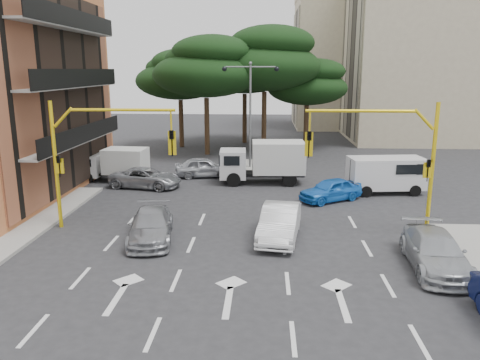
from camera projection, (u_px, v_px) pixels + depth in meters
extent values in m
plane|color=#28282B|center=(237.00, 246.00, 20.06)|extent=(120.00, 120.00, 0.00)
cube|color=gray|center=(250.00, 168.00, 35.59)|extent=(1.40, 6.00, 0.15)
cube|color=black|center=(65.00, 94.00, 27.00)|extent=(0.12, 14.72, 11.20)
cube|color=#B8A98A|center=(450.00, 53.00, 48.00)|extent=(20.00, 12.00, 18.00)
cube|color=black|center=(351.00, 58.00, 48.66)|extent=(0.12, 11.04, 16.20)
cube|color=#B8A98A|center=(358.00, 64.00, 60.27)|extent=(16.00, 12.00, 16.00)
cube|color=black|center=(295.00, 68.00, 60.81)|extent=(0.12, 11.04, 14.20)
cylinder|color=#382616|center=(207.00, 126.00, 41.08)|extent=(0.44, 0.44, 4.95)
ellipsoid|color=black|center=(206.00, 75.00, 40.05)|extent=(9.15, 9.15, 3.87)
ellipsoid|color=black|center=(212.00, 52.00, 39.19)|extent=(6.86, 6.86, 2.86)
ellipsoid|color=black|center=(201.00, 59.00, 40.06)|extent=(6.07, 6.07, 2.64)
cylinder|color=#382616|center=(264.00, 122.00, 42.70)|extent=(0.44, 0.44, 5.40)
ellipsoid|color=black|center=(265.00, 67.00, 41.58)|extent=(9.98, 9.98, 4.22)
ellipsoid|color=black|center=(272.00, 43.00, 40.69)|extent=(7.49, 7.49, 3.12)
ellipsoid|color=black|center=(259.00, 50.00, 41.56)|extent=(6.62, 6.62, 2.88)
cylinder|color=#382616|center=(181.00, 124.00, 45.17)|extent=(0.44, 0.44, 4.50)
ellipsoid|color=black|center=(180.00, 81.00, 44.24)|extent=(8.32, 8.32, 3.52)
ellipsoid|color=black|center=(185.00, 62.00, 43.42)|extent=(6.24, 6.24, 2.60)
ellipsoid|color=black|center=(175.00, 68.00, 44.28)|extent=(5.52, 5.52, 2.40)
cylinder|color=#382616|center=(306.00, 127.00, 44.59)|extent=(0.44, 0.44, 4.05)
ellipsoid|color=black|center=(307.00, 88.00, 43.74)|extent=(7.49, 7.49, 3.17)
ellipsoid|color=black|center=(315.00, 71.00, 42.97)|extent=(5.62, 5.62, 2.34)
ellipsoid|color=black|center=(302.00, 76.00, 43.81)|extent=(4.97, 4.97, 2.16)
cylinder|color=#382616|center=(245.00, 118.00, 47.72)|extent=(0.44, 0.44, 4.95)
ellipsoid|color=black|center=(245.00, 74.00, 46.69)|extent=(9.15, 9.15, 3.87)
ellipsoid|color=black|center=(251.00, 54.00, 45.83)|extent=(6.86, 6.86, 2.86)
ellipsoid|color=black|center=(240.00, 60.00, 46.70)|extent=(6.07, 6.07, 2.64)
cylinder|color=yellow|center=(432.00, 170.00, 20.85)|extent=(0.18, 0.18, 6.00)
cylinder|color=yellow|center=(424.00, 119.00, 20.36)|extent=(0.95, 0.14, 0.95)
cylinder|color=yellow|center=(361.00, 111.00, 20.43)|extent=(4.80, 0.14, 0.14)
cylinder|color=yellow|center=(310.00, 121.00, 20.65)|extent=(0.08, 0.08, 0.90)
imported|color=black|center=(309.00, 145.00, 20.89)|extent=(0.20, 0.24, 1.20)
cube|color=yellow|center=(309.00, 144.00, 20.97)|extent=(0.36, 0.06, 1.10)
imported|color=black|center=(428.00, 171.00, 20.72)|extent=(0.16, 0.20, 1.00)
cube|color=yellow|center=(427.00, 170.00, 20.82)|extent=(0.35, 0.08, 0.70)
cylinder|color=yellow|center=(56.00, 166.00, 21.77)|extent=(0.18, 0.18, 6.00)
cylinder|color=yellow|center=(63.00, 117.00, 21.22)|extent=(0.95, 0.14, 0.95)
cylinder|color=yellow|center=(122.00, 110.00, 20.99)|extent=(4.80, 0.14, 0.14)
cylinder|color=yellow|center=(171.00, 120.00, 20.98)|extent=(0.08, 0.08, 0.90)
imported|color=black|center=(172.00, 143.00, 21.22)|extent=(0.20, 0.24, 1.20)
cube|color=yellow|center=(172.00, 143.00, 21.30)|extent=(0.36, 0.06, 1.10)
imported|color=black|center=(59.00, 166.00, 21.61)|extent=(0.16, 0.20, 1.00)
cube|color=yellow|center=(60.00, 166.00, 21.71)|extent=(0.35, 0.08, 0.70)
cylinder|color=slate|center=(250.00, 117.00, 34.70)|extent=(0.16, 0.16, 7.50)
cylinder|color=slate|center=(238.00, 67.00, 33.91)|extent=(1.80, 0.10, 0.10)
sphere|color=black|center=(224.00, 69.00, 34.00)|extent=(0.36, 0.36, 0.36)
cylinder|color=slate|center=(263.00, 67.00, 33.81)|extent=(1.80, 0.10, 0.10)
sphere|color=black|center=(277.00, 69.00, 33.79)|extent=(0.36, 0.36, 0.36)
sphere|color=slate|center=(250.00, 63.00, 33.80)|extent=(0.24, 0.24, 0.24)
imported|color=silver|center=(280.00, 222.00, 20.79)|extent=(2.19, 4.70, 1.49)
imported|color=blue|center=(331.00, 190.00, 26.77)|extent=(4.04, 3.33, 1.30)
imported|color=gray|center=(151.00, 226.00, 20.64)|extent=(2.50, 4.73, 1.31)
imported|color=#97999E|center=(146.00, 178.00, 29.83)|extent=(4.85, 2.87, 1.26)
imported|color=#A9ABB1|center=(204.00, 167.00, 32.70)|extent=(4.26, 2.28, 1.38)
imported|color=#A8ABB0|center=(435.00, 252.00, 17.62)|extent=(2.23, 4.84, 1.37)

